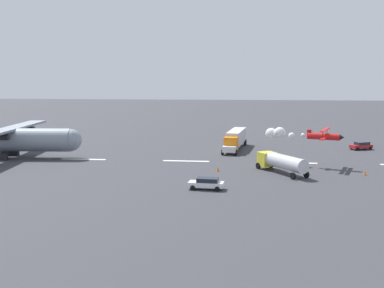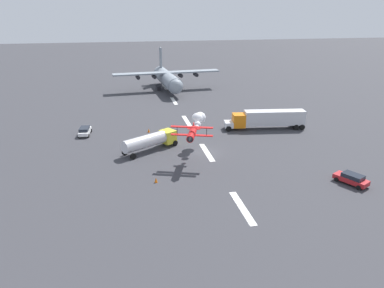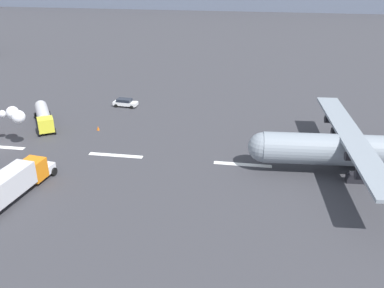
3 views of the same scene
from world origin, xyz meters
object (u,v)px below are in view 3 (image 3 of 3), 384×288
Objects in this scene: cargo_transport_plane at (340,149)px; traffic_cone_far at (98,128)px; stunt_biplane_red at (2,112)px; fuel_tanker_truck at (44,116)px; airport_staff_sedan at (125,102)px; semi_truck_orange at (3,189)px.

cargo_transport_plane reaches higher than traffic_cone_far.
traffic_cone_far is (11.90, 6.98, -4.69)m from stunt_biplane_red.
fuel_tanker_truck is (-46.32, 9.35, -1.70)m from cargo_transport_plane.
cargo_transport_plane is at bearing -30.32° from airport_staff_sedan.
fuel_tanker_truck is 15.68m from airport_staff_sedan.
airport_staff_sedan is at bearing 149.68° from cargo_transport_plane.
stunt_biplane_red is at bearing 119.93° from semi_truck_orange.
cargo_transport_plane reaches higher than airport_staff_sedan.
cargo_transport_plane is at bearing -11.41° from fuel_tanker_truck.
traffic_cone_far is at bearing -94.24° from airport_staff_sedan.
airport_staff_sedan is (12.79, 19.04, -4.25)m from stunt_biplane_red.
stunt_biplane_red is (-48.59, 1.89, 1.61)m from cargo_transport_plane.
semi_truck_orange is at bearing -159.64° from cargo_transport_plane.
airport_staff_sedan is (10.52, 11.59, -0.94)m from fuel_tanker_truck.
stunt_biplane_red is at bearing -149.59° from traffic_cone_far.
cargo_transport_plane reaches higher than stunt_biplane_red.
cargo_transport_plane is 6.70× the size of airport_staff_sedan.
stunt_biplane_red is 8.47m from fuel_tanker_truck.
airport_staff_sedan reaches higher than traffic_cone_far.
fuel_tanker_truck is 2.11× the size of airport_staff_sedan.
traffic_cone_far is (2.45, 23.40, -1.77)m from semi_truck_orange.
stunt_biplane_red reaches higher than traffic_cone_far.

